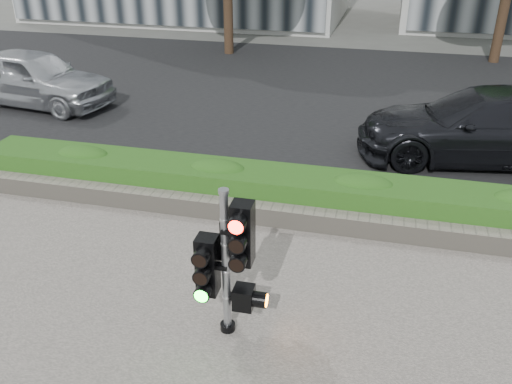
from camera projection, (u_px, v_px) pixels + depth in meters
ground at (245, 288)px, 8.02m from camera, size 120.00×120.00×0.00m
road at (328, 94)px, 16.65m from camera, size 60.00×13.00×0.02m
curb at (285, 190)px, 10.71m from camera, size 60.00×0.25×0.12m
stone_wall at (272, 215)px, 9.57m from camera, size 12.00×0.32×0.34m
hedge at (280, 190)px, 10.05m from camera, size 12.00×1.00×0.68m
traffic_signal at (228, 256)px, 6.67m from camera, size 0.72×0.52×2.08m
car_silver at (34, 78)px, 15.32m from camera, size 4.85×2.46×1.58m
car_dark at (484, 125)px, 11.86m from camera, size 5.69×2.94×1.58m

